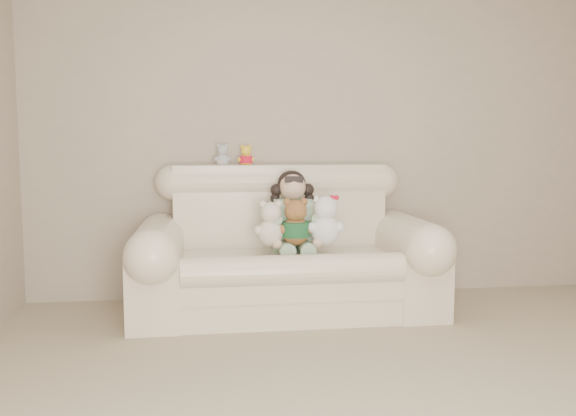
{
  "coord_description": "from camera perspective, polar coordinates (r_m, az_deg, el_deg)",
  "views": [
    {
      "loc": [
        -0.9,
        -2.1,
        1.18
      ],
      "look_at": [
        -0.36,
        1.9,
        0.75
      ],
      "focal_mm": 37.51,
      "sensor_mm": 36.0,
      "label": 1
    }
  ],
  "objects": [
    {
      "name": "seated_child",
      "position": [
        4.24,
        0.42,
        -0.24
      ],
      "size": [
        0.36,
        0.44,
        0.58
      ],
      "primitive_type": null,
      "rotation": [
        0.0,
        0.0,
        0.02
      ],
      "color": "#337038",
      "rests_on": "sofa"
    },
    {
      "name": "sofa",
      "position": [
        4.18,
        -0.18,
        -3.06
      ],
      "size": [
        2.1,
        0.95,
        1.03
      ],
      "primitive_type": null,
      "color": "beige",
      "rests_on": "floor"
    },
    {
      "name": "wall_back",
      "position": [
        4.69,
        3.41,
        7.54
      ],
      "size": [
        4.5,
        0.0,
        4.5
      ],
      "primitive_type": "plane",
      "rotation": [
        1.57,
        0.0,
        0.0
      ],
      "color": "#A49282",
      "rests_on": "ground"
    },
    {
      "name": "brown_teddy",
      "position": [
        4.05,
        0.72,
        -0.89
      ],
      "size": [
        0.24,
        0.19,
        0.37
      ],
      "primitive_type": null,
      "rotation": [
        0.0,
        0.0,
        -0.02
      ],
      "color": "brown",
      "rests_on": "sofa"
    },
    {
      "name": "grey_mini_plush",
      "position": [
        4.48,
        -6.23,
        5.17
      ],
      "size": [
        0.14,
        0.12,
        0.2
      ],
      "primitive_type": null,
      "rotation": [
        0.0,
        0.0,
        0.13
      ],
      "color": "silver",
      "rests_on": "sofa"
    },
    {
      "name": "cream_teddy",
      "position": [
        4.04,
        -1.65,
        -1.03
      ],
      "size": [
        0.24,
        0.19,
        0.36
      ],
      "primitive_type": null,
      "rotation": [
        0.0,
        0.0,
        0.06
      ],
      "color": "#ECE5CC",
      "rests_on": "sofa"
    },
    {
      "name": "white_cat",
      "position": [
        4.08,
        3.53,
        -0.65
      ],
      "size": [
        0.27,
        0.22,
        0.4
      ],
      "primitive_type": null,
      "rotation": [
        0.0,
        0.0,
        -0.07
      ],
      "color": "white",
      "rests_on": "sofa"
    },
    {
      "name": "yellow_mini_bear",
      "position": [
        4.47,
        -4.01,
        5.14
      ],
      "size": [
        0.15,
        0.14,
        0.19
      ],
      "primitive_type": null,
      "rotation": [
        0.0,
        0.0,
        -0.43
      ],
      "color": "yellow",
      "rests_on": "sofa"
    }
  ]
}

